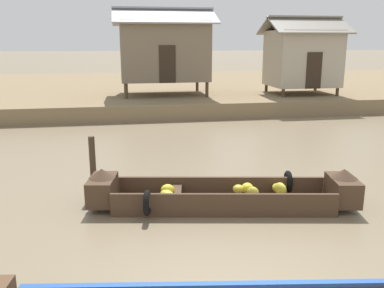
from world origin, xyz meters
name	(u,v)px	position (x,y,z in m)	size (l,w,h in m)	color
ground_plane	(168,150)	(0.00, 10.00, 0.00)	(300.00, 300.00, 0.00)	#7A6B51
riverbank_strip	(142,89)	(0.00, 24.93, 0.37)	(160.00, 20.00, 0.74)	#7F6B4C
banana_boat	(222,195)	(0.59, 4.99, 0.28)	(5.75, 1.94, 0.86)	#473323
stilt_house_mid_left	(164,50)	(0.83, 18.72, 3.05)	(5.13, 3.59, 4.42)	#4C3826
stilt_house_mid_right	(302,57)	(8.10, 17.89, 2.67)	(4.05, 3.37, 4.02)	#4C3826
mooring_post	(93,167)	(-2.16, 6.14, 0.70)	(0.14, 0.14, 1.41)	#423323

